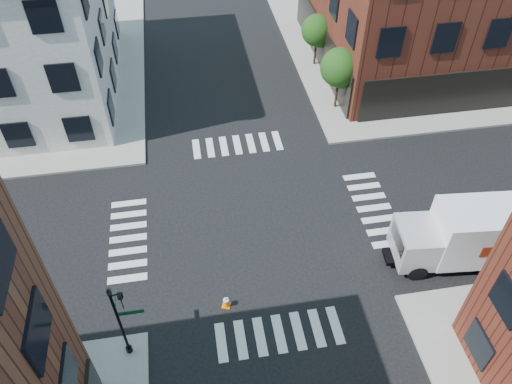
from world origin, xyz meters
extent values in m
plane|color=black|center=(0.00, 0.00, 0.00)|extent=(120.00, 120.00, 0.00)
cube|color=gray|center=(21.00, 21.00, 0.07)|extent=(30.00, 30.00, 0.15)
cylinder|color=black|center=(7.50, 10.00, 0.89)|extent=(0.18, 0.18, 1.47)
cylinder|color=black|center=(7.50, 10.00, 1.62)|extent=(0.12, 0.12, 1.47)
sphere|color=#173D10|center=(7.50, 10.00, 3.30)|extent=(2.69, 2.69, 2.69)
sphere|color=#173D10|center=(7.75, 9.90, 2.75)|extent=(1.85, 1.85, 1.85)
cylinder|color=black|center=(7.50, 16.00, 0.81)|extent=(0.18, 0.18, 1.33)
cylinder|color=black|center=(7.50, 16.00, 1.48)|extent=(0.12, 0.12, 1.33)
sphere|color=#173D10|center=(7.50, 16.00, 3.00)|extent=(2.43, 2.43, 2.43)
sphere|color=#173D10|center=(7.75, 15.90, 2.51)|extent=(1.67, 1.67, 1.67)
cylinder|color=black|center=(-6.80, -6.80, 2.30)|extent=(0.12, 0.12, 4.60)
cylinder|color=black|center=(-6.80, -6.80, 0.30)|extent=(0.28, 0.28, 0.30)
cube|color=#053819|center=(-6.25, -6.80, 3.15)|extent=(1.10, 0.03, 0.22)
cube|color=#053819|center=(-6.80, -6.25, 3.40)|extent=(0.03, 1.10, 0.22)
imported|color=black|center=(-6.45, -6.70, 3.90)|extent=(0.22, 0.18, 1.10)
imported|color=black|center=(-6.90, -6.45, 3.90)|extent=(0.18, 0.22, 1.10)
cube|color=silver|center=(11.31, -4.36, 2.09)|extent=(5.98, 3.02, 3.09)
cube|color=maroon|center=(11.19, -5.62, 2.09)|extent=(2.18, 0.24, 0.70)
cube|color=maroon|center=(11.42, -3.11, 2.09)|extent=(2.18, 0.24, 0.70)
cube|color=#B3B3B5|center=(7.54, -4.01, 1.54)|extent=(2.21, 2.56, 1.99)
cube|color=black|center=(6.60, -3.92, 1.89)|extent=(0.28, 1.89, 0.90)
cube|color=black|center=(10.12, -4.25, 0.50)|extent=(8.02, 1.73, 0.25)
cylinder|color=black|center=(7.44, -5.05, 0.50)|extent=(1.02, 0.44, 1.00)
cylinder|color=black|center=(7.64, -2.97, 0.50)|extent=(1.02, 0.44, 1.00)
cylinder|color=black|center=(11.01, -5.39, 0.50)|extent=(1.02, 0.44, 1.00)
cylinder|color=black|center=(11.20, -3.31, 0.50)|extent=(1.02, 0.44, 1.00)
cube|color=orange|center=(-2.23, -5.09, 0.02)|extent=(0.50, 0.50, 0.04)
cone|color=orange|center=(-2.23, -5.09, 0.36)|extent=(0.48, 0.48, 0.72)
cylinder|color=white|center=(-2.23, -5.09, 0.46)|extent=(0.28, 0.28, 0.08)
camera|label=1|loc=(-3.01, -18.49, 20.92)|focal=35.00mm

